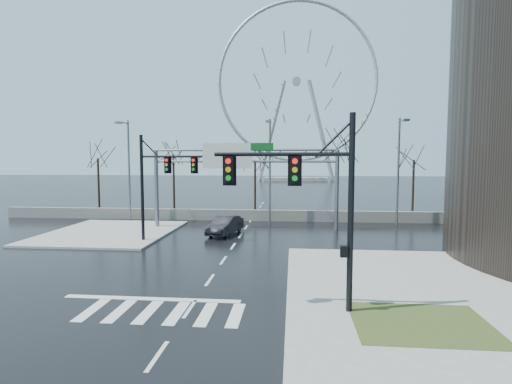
# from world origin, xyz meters

# --- Properties ---
(ground) EXTENTS (260.00, 260.00, 0.00)m
(ground) POSITION_xyz_m (0.00, 0.00, 0.00)
(ground) COLOR black
(ground) RESTS_ON ground
(sidewalk_right_ext) EXTENTS (12.00, 10.00, 0.15)m
(sidewalk_right_ext) POSITION_xyz_m (10.00, 2.00, 0.07)
(sidewalk_right_ext) COLOR gray
(sidewalk_right_ext) RESTS_ON ground
(sidewalk_far) EXTENTS (10.00, 12.00, 0.15)m
(sidewalk_far) POSITION_xyz_m (-11.00, 12.00, 0.07)
(sidewalk_far) COLOR gray
(sidewalk_far) RESTS_ON ground
(grass_strip) EXTENTS (5.00, 4.00, 0.02)m
(grass_strip) POSITION_xyz_m (9.00, -5.00, 0.15)
(grass_strip) COLOR #33421B
(grass_strip) RESTS_ON sidewalk_near
(barrier_wall) EXTENTS (52.00, 0.50, 1.10)m
(barrier_wall) POSITION_xyz_m (0.00, 20.00, 0.55)
(barrier_wall) COLOR slate
(barrier_wall) RESTS_ON ground
(signal_mast_near) EXTENTS (5.52, 0.41, 8.00)m
(signal_mast_near) POSITION_xyz_m (5.14, -4.04, 4.87)
(signal_mast_near) COLOR black
(signal_mast_near) RESTS_ON ground
(signal_mast_far) EXTENTS (4.72, 0.41, 8.00)m
(signal_mast_far) POSITION_xyz_m (-5.87, 8.96, 4.83)
(signal_mast_far) COLOR black
(signal_mast_far) RESTS_ON ground
(sign_gantry) EXTENTS (16.36, 0.40, 7.60)m
(sign_gantry) POSITION_xyz_m (-0.38, 14.96, 5.18)
(sign_gantry) COLOR slate
(sign_gantry) RESTS_ON ground
(streetlight_left) EXTENTS (0.50, 2.55, 10.00)m
(streetlight_left) POSITION_xyz_m (-12.00, 18.16, 5.89)
(streetlight_left) COLOR slate
(streetlight_left) RESTS_ON ground
(streetlight_mid) EXTENTS (0.50, 2.55, 10.00)m
(streetlight_mid) POSITION_xyz_m (2.00, 18.16, 5.89)
(streetlight_mid) COLOR slate
(streetlight_mid) RESTS_ON ground
(streetlight_right) EXTENTS (0.50, 2.55, 10.00)m
(streetlight_right) POSITION_xyz_m (14.00, 18.16, 5.89)
(streetlight_right) COLOR slate
(streetlight_right) RESTS_ON ground
(tree_far_left) EXTENTS (3.50, 3.50, 7.00)m
(tree_far_left) POSITION_xyz_m (-18.00, 24.00, 5.57)
(tree_far_left) COLOR black
(tree_far_left) RESTS_ON ground
(tree_left) EXTENTS (3.75, 3.75, 7.50)m
(tree_left) POSITION_xyz_m (-9.00, 23.50, 5.98)
(tree_left) COLOR black
(tree_left) RESTS_ON ground
(tree_center) EXTENTS (3.25, 3.25, 6.50)m
(tree_center) POSITION_xyz_m (0.00, 24.50, 5.17)
(tree_center) COLOR black
(tree_center) RESTS_ON ground
(tree_right) EXTENTS (3.90, 3.90, 7.80)m
(tree_right) POSITION_xyz_m (9.00, 23.50, 6.22)
(tree_right) COLOR black
(tree_right) RESTS_ON ground
(tree_far_right) EXTENTS (3.40, 3.40, 6.80)m
(tree_far_right) POSITION_xyz_m (17.00, 24.00, 5.41)
(tree_far_right) COLOR black
(tree_far_right) RESTS_ON ground
(ferris_wheel) EXTENTS (45.00, 6.00, 50.91)m
(ferris_wheel) POSITION_xyz_m (5.00, 95.00, 26.13)
(ferris_wheel) COLOR gray
(ferris_wheel) RESTS_ON ground
(car) EXTENTS (2.64, 4.82, 1.50)m
(car) POSITION_xyz_m (-1.34, 12.50, 0.75)
(car) COLOR black
(car) RESTS_ON ground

